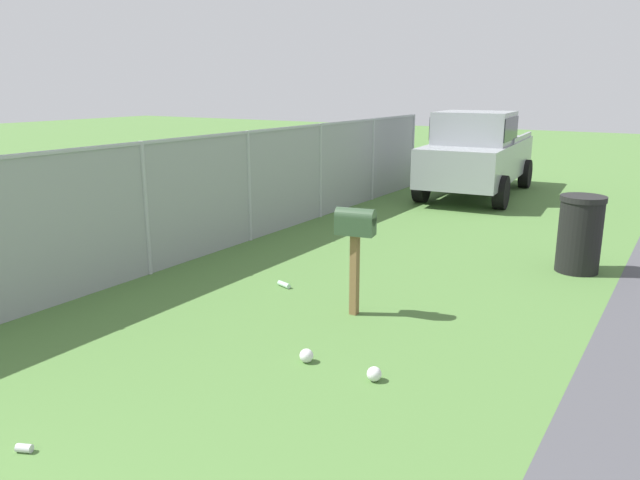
# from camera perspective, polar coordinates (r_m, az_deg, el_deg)

# --- Properties ---
(mailbox) EXTENTS (0.28, 0.49, 1.31)m
(mailbox) POSITION_cam_1_polar(r_m,az_deg,el_deg) (7.17, 3.31, 0.88)
(mailbox) COLOR brown
(mailbox) RESTS_ON ground
(pickup_truck) EXTENTS (5.13, 2.45, 2.09)m
(pickup_truck) POSITION_cam_1_polar(r_m,az_deg,el_deg) (15.74, 14.48, 8.01)
(pickup_truck) COLOR #93999E
(pickup_truck) RESTS_ON ground
(trash_bin) EXTENTS (0.65, 0.65, 1.14)m
(trash_bin) POSITION_cam_1_polar(r_m,az_deg,el_deg) (9.76, 23.14, 0.53)
(trash_bin) COLOR black
(trash_bin) RESTS_ON ground
(fence_section) EXTENTS (14.29, 0.07, 1.94)m
(fence_section) POSITION_cam_1_polar(r_m,az_deg,el_deg) (10.80, -6.68, 5.34)
(fence_section) COLOR #9EA3A8
(fence_section) RESTS_ON ground
(litter_bottle_far_scatter) EXTENTS (0.13, 0.23, 0.07)m
(litter_bottle_far_scatter) POSITION_cam_1_polar(r_m,az_deg,el_deg) (8.44, -3.38, -4.18)
(litter_bottle_far_scatter) COLOR #B2D8BF
(litter_bottle_far_scatter) RESTS_ON ground
(litter_bag_near_hydrant) EXTENTS (0.14, 0.14, 0.14)m
(litter_bag_near_hydrant) POSITION_cam_1_polar(r_m,az_deg,el_deg) (6.22, -1.27, -10.77)
(litter_bag_near_hydrant) COLOR silver
(litter_bag_near_hydrant) RESTS_ON ground
(litter_bag_midfield_b) EXTENTS (0.14, 0.14, 0.14)m
(litter_bag_midfield_b) POSITION_cam_1_polar(r_m,az_deg,el_deg) (5.89, 5.09, -12.38)
(litter_bag_midfield_b) COLOR silver
(litter_bag_midfield_b) RESTS_ON ground
(litter_can_midfield_a) EXTENTS (0.11, 0.14, 0.07)m
(litter_can_midfield_a) POSITION_cam_1_polar(r_m,az_deg,el_deg) (5.38, -25.93, -17.11)
(litter_can_midfield_a) COLOR silver
(litter_can_midfield_a) RESTS_ON ground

